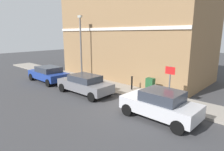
{
  "coord_description": "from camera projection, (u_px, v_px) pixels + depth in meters",
  "views": [
    {
      "loc": [
        -8.88,
        -6.52,
        4.28
      ],
      "look_at": [
        1.43,
        3.01,
        1.2
      ],
      "focal_mm": 30.67,
      "sensor_mm": 36.0,
      "label": 1
    }
  ],
  "objects": [
    {
      "name": "lamppost",
      "position": [
        81.0,
        45.0,
        17.49
      ],
      "size": [
        0.2,
        0.44,
        5.72
      ],
      "color": "#59595B",
      "rests_on": "sidewalk"
    },
    {
      "name": "bollard_near_cabinet",
      "position": [
        132.0,
        82.0,
        14.37
      ],
      "size": [
        0.14,
        0.14,
        1.04
      ],
      "color": "black",
      "rests_on": "sidewalk"
    },
    {
      "name": "sidewalk",
      "position": [
        92.0,
        82.0,
        17.05
      ],
      "size": [
        2.27,
        30.0,
        0.15
      ],
      "primitive_type": "cube",
      "color": "gray",
      "rests_on": "ground"
    },
    {
      "name": "utility_cabinet",
      "position": [
        150.0,
        87.0,
        13.2
      ],
      "size": [
        0.46,
        0.61,
        1.15
      ],
      "color": "#1E4C28",
      "rests_on": "sidewalk"
    },
    {
      "name": "ground",
      "position": [
        132.0,
        106.0,
        11.61
      ],
      "size": [
        80.0,
        80.0,
        0.0
      ],
      "primitive_type": "plane",
      "color": "#38383A"
    },
    {
      "name": "car_silver",
      "position": [
        160.0,
        104.0,
        9.69
      ],
      "size": [
        1.99,
        3.94,
        1.51
      ],
      "rotation": [
        0.0,
        0.0,
        1.55
      ],
      "color": "#B7B7BC",
      "rests_on": "ground"
    },
    {
      "name": "car_grey",
      "position": [
        85.0,
        84.0,
        13.76
      ],
      "size": [
        1.92,
        4.38,
        1.39
      ],
      "rotation": [
        0.0,
        0.0,
        1.59
      ],
      "color": "slate",
      "rests_on": "ground"
    },
    {
      "name": "street_sign",
      "position": [
        170.0,
        80.0,
        11.15
      ],
      "size": [
        0.08,
        0.6,
        2.3
      ],
      "color": "#59595B",
      "rests_on": "sidewalk"
    },
    {
      "name": "car_blue",
      "position": [
        48.0,
        74.0,
        17.25
      ],
      "size": [
        2.01,
        4.3,
        1.4
      ],
      "rotation": [
        0.0,
        0.0,
        1.55
      ],
      "color": "navy",
      "rests_on": "ground"
    },
    {
      "name": "corner_building",
      "position": [
        134.0,
        37.0,
        18.86
      ],
      "size": [
        7.1,
        13.95,
        7.94
      ],
      "color": "olive",
      "rests_on": "ground"
    }
  ]
}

